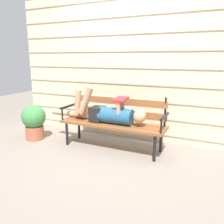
{
  "coord_description": "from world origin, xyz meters",
  "views": [
    {
      "loc": [
        1.47,
        -2.96,
        1.43
      ],
      "look_at": [
        0.0,
        0.19,
        0.6
      ],
      "focal_mm": 36.77,
      "sensor_mm": 36.0,
      "label": 1
    }
  ],
  "objects": [
    {
      "name": "park_bench",
      "position": [
        -0.0,
        0.26,
        0.47
      ],
      "size": [
        1.69,
        0.49,
        0.85
      ],
      "color": "brown",
      "rests_on": "ground"
    },
    {
      "name": "reclining_person",
      "position": [
        -0.08,
        0.19,
        0.58
      ],
      "size": [
        1.73,
        0.26,
        0.58
      ],
      "color": "#23567A"
    },
    {
      "name": "potted_plant",
      "position": [
        -1.44,
        -0.0,
        0.34
      ],
      "size": [
        0.42,
        0.42,
        0.62
      ],
      "color": "#AD5B3D",
      "rests_on": "ground"
    },
    {
      "name": "house_siding",
      "position": [
        0.0,
        0.85,
        1.27
      ],
      "size": [
        4.46,
        0.08,
        2.53
      ],
      "color": "beige",
      "rests_on": "ground"
    },
    {
      "name": "ground_plane",
      "position": [
        0.0,
        0.0,
        0.0
      ],
      "size": [
        12.0,
        12.0,
        0.0
      ],
      "primitive_type": "plane",
      "color": "gray"
    }
  ]
}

